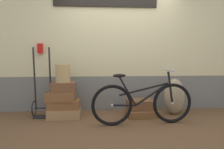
{
  "coord_description": "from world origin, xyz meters",
  "views": [
    {
      "loc": [
        -0.47,
        -3.76,
        1.2
      ],
      "look_at": [
        -0.19,
        0.17,
        0.83
      ],
      "focal_mm": 33.98,
      "sensor_mm": 36.0,
      "label": 1
    }
  ],
  "objects_px": {
    "suitcase_5": "(140,104)",
    "burlap_sack": "(174,96)",
    "suitcase_3": "(64,87)",
    "suitcase_0": "(64,113)",
    "luggage_trolley": "(43,100)",
    "suitcase_4": "(142,113)",
    "bicycle": "(143,103)",
    "wicker_basket": "(63,73)",
    "suitcase_1": "(64,104)",
    "suitcase_2": "(61,96)"
  },
  "relations": [
    {
      "from": "suitcase_5",
      "to": "burlap_sack",
      "type": "distance_m",
      "value": 0.72
    },
    {
      "from": "suitcase_3",
      "to": "suitcase_5",
      "type": "xyz_separation_m",
      "value": [
        1.48,
        0.0,
        -0.36
      ]
    },
    {
      "from": "suitcase_0",
      "to": "luggage_trolley",
      "type": "distance_m",
      "value": 0.5
    },
    {
      "from": "suitcase_4",
      "to": "burlap_sack",
      "type": "bearing_deg",
      "value": 3.38
    },
    {
      "from": "suitcase_0",
      "to": "bicycle",
      "type": "height_order",
      "value": "bicycle"
    },
    {
      "from": "burlap_sack",
      "to": "wicker_basket",
      "type": "bearing_deg",
      "value": -178.26
    },
    {
      "from": "suitcase_3",
      "to": "luggage_trolley",
      "type": "relative_size",
      "value": 0.33
    },
    {
      "from": "suitcase_3",
      "to": "luggage_trolley",
      "type": "xyz_separation_m",
      "value": [
        -0.42,
        0.1,
        -0.27
      ]
    },
    {
      "from": "burlap_sack",
      "to": "luggage_trolley",
      "type": "bearing_deg",
      "value": 178.9
    },
    {
      "from": "suitcase_0",
      "to": "bicycle",
      "type": "relative_size",
      "value": 0.34
    },
    {
      "from": "luggage_trolley",
      "to": "suitcase_4",
      "type": "bearing_deg",
      "value": -4.31
    },
    {
      "from": "suitcase_1",
      "to": "suitcase_2",
      "type": "xyz_separation_m",
      "value": [
        -0.05,
        -0.03,
        0.16
      ]
    },
    {
      "from": "suitcase_1",
      "to": "wicker_basket",
      "type": "bearing_deg",
      "value": -116.4
    },
    {
      "from": "suitcase_3",
      "to": "suitcase_2",
      "type": "bearing_deg",
      "value": -148.45
    },
    {
      "from": "suitcase_3",
      "to": "burlap_sack",
      "type": "relative_size",
      "value": 0.62
    },
    {
      "from": "suitcase_5",
      "to": "suitcase_4",
      "type": "bearing_deg",
      "value": -60.33
    },
    {
      "from": "suitcase_5",
      "to": "burlap_sack",
      "type": "height_order",
      "value": "burlap_sack"
    },
    {
      "from": "suitcase_0",
      "to": "suitcase_3",
      "type": "height_order",
      "value": "suitcase_3"
    },
    {
      "from": "burlap_sack",
      "to": "suitcase_4",
      "type": "bearing_deg",
      "value": -171.96
    },
    {
      "from": "suitcase_2",
      "to": "bicycle",
      "type": "bearing_deg",
      "value": -14.47
    },
    {
      "from": "suitcase_2",
      "to": "suitcase_3",
      "type": "height_order",
      "value": "suitcase_3"
    },
    {
      "from": "suitcase_1",
      "to": "burlap_sack",
      "type": "height_order",
      "value": "burlap_sack"
    },
    {
      "from": "suitcase_0",
      "to": "burlap_sack",
      "type": "height_order",
      "value": "burlap_sack"
    },
    {
      "from": "suitcase_0",
      "to": "suitcase_5",
      "type": "height_order",
      "value": "suitcase_5"
    },
    {
      "from": "suitcase_0",
      "to": "suitcase_4",
      "type": "height_order",
      "value": "suitcase_0"
    },
    {
      "from": "suitcase_4",
      "to": "suitcase_5",
      "type": "relative_size",
      "value": 1.13
    },
    {
      "from": "suitcase_0",
      "to": "suitcase_3",
      "type": "relative_size",
      "value": 1.37
    },
    {
      "from": "suitcase_1",
      "to": "suitcase_3",
      "type": "height_order",
      "value": "suitcase_3"
    },
    {
      "from": "suitcase_5",
      "to": "luggage_trolley",
      "type": "bearing_deg",
      "value": 176.87
    },
    {
      "from": "suitcase_3",
      "to": "wicker_basket",
      "type": "height_order",
      "value": "wicker_basket"
    },
    {
      "from": "wicker_basket",
      "to": "bicycle",
      "type": "height_order",
      "value": "wicker_basket"
    },
    {
      "from": "suitcase_3",
      "to": "bicycle",
      "type": "distance_m",
      "value": 1.53
    },
    {
      "from": "suitcase_0",
      "to": "suitcase_4",
      "type": "xyz_separation_m",
      "value": [
        1.51,
        -0.02,
        -0.02
      ]
    },
    {
      "from": "suitcase_1",
      "to": "bicycle",
      "type": "distance_m",
      "value": 1.51
    },
    {
      "from": "suitcase_5",
      "to": "bicycle",
      "type": "distance_m",
      "value": 0.55
    },
    {
      "from": "wicker_basket",
      "to": "bicycle",
      "type": "bearing_deg",
      "value": -19.7
    },
    {
      "from": "suitcase_0",
      "to": "suitcase_2",
      "type": "height_order",
      "value": "suitcase_2"
    },
    {
      "from": "suitcase_1",
      "to": "bicycle",
      "type": "xyz_separation_m",
      "value": [
        1.41,
        -0.53,
        0.12
      ]
    },
    {
      "from": "luggage_trolley",
      "to": "burlap_sack",
      "type": "height_order",
      "value": "luggage_trolley"
    },
    {
      "from": "wicker_basket",
      "to": "luggage_trolley",
      "type": "xyz_separation_m",
      "value": [
        -0.42,
        0.12,
        -0.54
      ]
    },
    {
      "from": "suitcase_2",
      "to": "bicycle",
      "type": "distance_m",
      "value": 1.55
    },
    {
      "from": "suitcase_3",
      "to": "suitcase_5",
      "type": "distance_m",
      "value": 1.53
    },
    {
      "from": "wicker_basket",
      "to": "suitcase_2",
      "type": "bearing_deg",
      "value": -164.26
    },
    {
      "from": "suitcase_4",
      "to": "burlap_sack",
      "type": "distance_m",
      "value": 0.75
    },
    {
      "from": "luggage_trolley",
      "to": "bicycle",
      "type": "distance_m",
      "value": 1.94
    },
    {
      "from": "suitcase_0",
      "to": "suitcase_1",
      "type": "distance_m",
      "value": 0.17
    },
    {
      "from": "suitcase_2",
      "to": "suitcase_3",
      "type": "distance_m",
      "value": 0.18
    },
    {
      "from": "suitcase_5",
      "to": "wicker_basket",
      "type": "distance_m",
      "value": 1.62
    },
    {
      "from": "suitcase_0",
      "to": "suitcase_5",
      "type": "bearing_deg",
      "value": -0.83
    },
    {
      "from": "suitcase_4",
      "to": "suitcase_0",
      "type": "bearing_deg",
      "value": 174.4
    }
  ]
}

